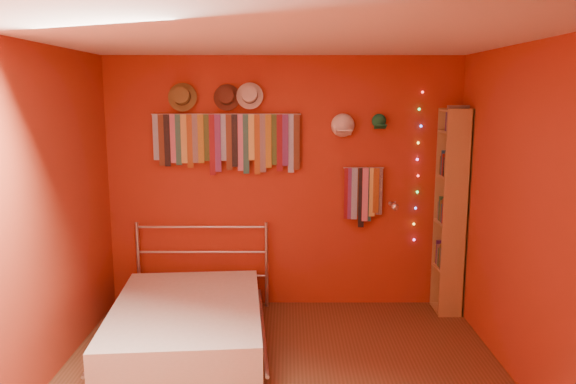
{
  "coord_description": "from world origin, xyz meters",
  "views": [
    {
      "loc": [
        0.04,
        -3.78,
        2.14
      ],
      "look_at": [
        0.04,
        0.9,
        1.31
      ],
      "focal_mm": 35.0,
      "sensor_mm": 36.0,
      "label": 1
    }
  ],
  "objects_px": {
    "reading_lamp": "(394,206)",
    "bookshelf": "(455,211)",
    "bed": "(187,324)",
    "tie_rack": "(228,140)"
  },
  "relations": [
    {
      "from": "reading_lamp",
      "to": "bed",
      "type": "height_order",
      "value": "reading_lamp"
    },
    {
      "from": "tie_rack",
      "to": "reading_lamp",
      "type": "xyz_separation_m",
      "value": [
        1.61,
        -0.18,
        -0.62
      ]
    },
    {
      "from": "bookshelf",
      "to": "reading_lamp",
      "type": "bearing_deg",
      "value": -178.01
    },
    {
      "from": "reading_lamp",
      "to": "tie_rack",
      "type": "bearing_deg",
      "value": 173.78
    },
    {
      "from": "tie_rack",
      "to": "bookshelf",
      "type": "distance_m",
      "value": 2.31
    },
    {
      "from": "reading_lamp",
      "to": "bookshelf",
      "type": "xyz_separation_m",
      "value": [
        0.59,
        0.02,
        -0.05
      ]
    },
    {
      "from": "bookshelf",
      "to": "bed",
      "type": "xyz_separation_m",
      "value": [
        -2.47,
        -0.8,
        -0.81
      ]
    },
    {
      "from": "reading_lamp",
      "to": "bookshelf",
      "type": "distance_m",
      "value": 0.59
    },
    {
      "from": "tie_rack",
      "to": "bookshelf",
      "type": "relative_size",
      "value": 0.72
    },
    {
      "from": "bed",
      "to": "bookshelf",
      "type": "bearing_deg",
      "value": 13.28
    }
  ]
}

